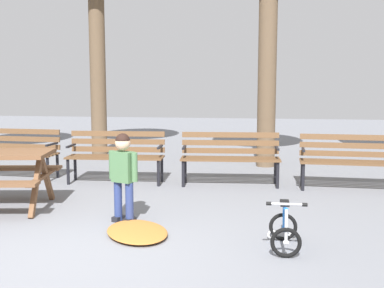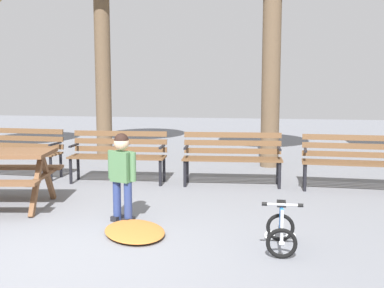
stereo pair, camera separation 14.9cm
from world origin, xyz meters
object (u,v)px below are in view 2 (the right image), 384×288
at_px(park_bench_far_left, 18,148).
at_px(child_standing, 122,170).
at_px(park_bench_left, 119,152).
at_px(park_bench_far_right, 355,158).
at_px(park_bench_right, 232,154).
at_px(kids_bicycle, 281,230).

relative_size(park_bench_far_left, child_standing, 1.50).
xyz_separation_m(park_bench_left, park_bench_far_right, (3.81, 0.01, 0.00)).
bearing_deg(park_bench_right, park_bench_far_left, 179.21).
relative_size(park_bench_right, kids_bicycle, 2.89).
height_order(park_bench_far_right, child_standing, child_standing).
bearing_deg(park_bench_right, park_bench_far_right, -2.47).
bearing_deg(child_standing, park_bench_far_right, 36.54).
xyz_separation_m(park_bench_left, park_bench_right, (1.90, 0.09, 0.00)).
bearing_deg(park_bench_far_left, kids_bicycle, -34.15).
height_order(park_bench_right, child_standing, child_standing).
bearing_deg(park_bench_left, kids_bicycle, -47.99).
bearing_deg(child_standing, kids_bicycle, -20.11).
height_order(park_bench_left, kids_bicycle, park_bench_left).
xyz_separation_m(park_bench_left, child_standing, (0.77, -2.25, 0.13)).
bearing_deg(kids_bicycle, park_bench_far_left, 145.85).
xyz_separation_m(park_bench_far_right, child_standing, (-3.04, -2.25, 0.13)).
relative_size(park_bench_left, park_bench_right, 1.00).
bearing_deg(park_bench_left, child_standing, -71.14).
height_order(park_bench_far_left, park_bench_far_right, same).
distance_m(park_bench_right, park_bench_far_right, 1.91).
xyz_separation_m(park_bench_far_left, park_bench_far_right, (5.70, -0.13, 0.00)).
height_order(park_bench_far_left, kids_bicycle, park_bench_far_left).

